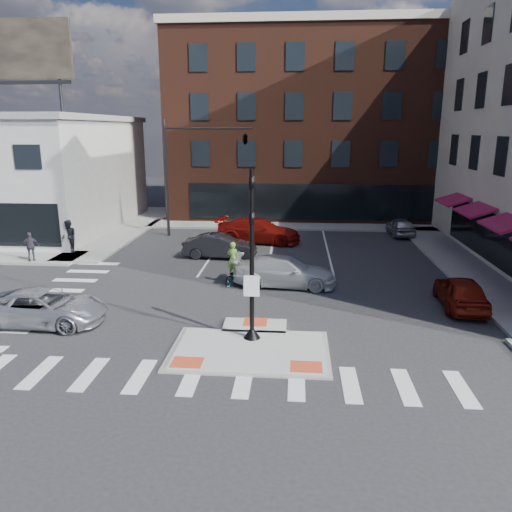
# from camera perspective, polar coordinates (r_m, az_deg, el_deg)

# --- Properties ---
(ground) EXTENTS (120.00, 120.00, 0.00)m
(ground) POSITION_cam_1_polar(r_m,az_deg,el_deg) (17.77, -0.58, -10.19)
(ground) COLOR #28282B
(ground) RESTS_ON ground
(refuge_island) EXTENTS (5.40, 4.65, 0.13)m
(refuge_island) POSITION_cam_1_polar(r_m,az_deg,el_deg) (17.51, -0.66, -10.39)
(refuge_island) COLOR gray
(refuge_island) RESTS_ON ground
(sidewalk_nw) EXTENTS (23.50, 20.50, 0.15)m
(sidewalk_nw) POSITION_cam_1_polar(r_m,az_deg,el_deg) (37.02, -25.02, 1.62)
(sidewalk_nw) COLOR gray
(sidewalk_nw) RESTS_ON ground
(sidewalk_e) EXTENTS (3.00, 24.00, 0.15)m
(sidewalk_e) POSITION_cam_1_polar(r_m,az_deg,el_deg) (28.65, 23.44, -1.63)
(sidewalk_e) COLOR gray
(sidewalk_e) RESTS_ON ground
(sidewalk_n) EXTENTS (26.00, 3.00, 0.15)m
(sidewalk_n) POSITION_cam_1_polar(r_m,az_deg,el_deg) (38.82, 6.80, 3.41)
(sidewalk_n) COLOR gray
(sidewalk_n) RESTS_ON ground
(building_n) EXTENTS (24.40, 18.40, 15.50)m
(building_n) POSITION_cam_1_polar(r_m,az_deg,el_deg) (48.11, 6.66, 14.77)
(building_n) COLOR #4C2417
(building_n) RESTS_ON ground
(building_far_left) EXTENTS (10.00, 12.00, 10.00)m
(building_far_left) POSITION_cam_1_polar(r_m,az_deg,el_deg) (68.35, 0.03, 12.37)
(building_far_left) COLOR slate
(building_far_left) RESTS_ON ground
(building_far_right) EXTENTS (12.00, 12.00, 12.00)m
(building_far_right) POSITION_cam_1_polar(r_m,az_deg,el_deg) (70.51, 11.03, 12.98)
(building_far_right) COLOR brown
(building_far_right) RESTS_ON ground
(signal_pole) EXTENTS (0.60, 0.60, 5.98)m
(signal_pole) POSITION_cam_1_polar(r_m,az_deg,el_deg) (17.30, -0.48, -2.53)
(signal_pole) COLOR black
(signal_pole) RESTS_ON refuge_island
(mast_arm_signal) EXTENTS (6.10, 2.24, 8.00)m
(mast_arm_signal) POSITION_cam_1_polar(r_m,az_deg,el_deg) (34.47, -3.73, 12.38)
(mast_arm_signal) COLOR black
(mast_arm_signal) RESTS_ON ground
(silver_suv) EXTENTS (4.90, 2.29, 1.36)m
(silver_suv) POSITION_cam_1_polar(r_m,az_deg,el_deg) (21.04, -23.15, -5.42)
(silver_suv) COLOR silver
(silver_suv) RESTS_ON ground
(red_sedan) EXTENTS (1.84, 4.12, 1.38)m
(red_sedan) POSITION_cam_1_polar(r_m,az_deg,el_deg) (22.82, 22.36, -3.81)
(red_sedan) COLOR maroon
(red_sedan) RESTS_ON ground
(white_pickup) EXTENTS (5.06, 2.35, 1.43)m
(white_pickup) POSITION_cam_1_polar(r_m,az_deg,el_deg) (24.04, 3.28, -1.76)
(white_pickup) COLOR silver
(white_pickup) RESTS_ON ground
(bg_car_dark) EXTENTS (4.33, 1.77, 1.40)m
(bg_car_dark) POSITION_cam_1_polar(r_m,az_deg,el_deg) (29.27, -4.16, 1.13)
(bg_car_dark) COLOR #232327
(bg_car_dark) RESTS_ON ground
(bg_car_silver) EXTENTS (1.64, 3.79, 1.27)m
(bg_car_silver) POSITION_cam_1_polar(r_m,az_deg,el_deg) (36.89, 16.19, 3.26)
(bg_car_silver) COLOR #B2B6BA
(bg_car_silver) RESTS_ON ground
(bg_car_red) EXTENTS (5.87, 3.19, 1.61)m
(bg_car_red) POSITION_cam_1_polar(r_m,az_deg,el_deg) (33.17, 0.29, 2.93)
(bg_car_red) COLOR maroon
(bg_car_red) RESTS_ON ground
(cyclist) EXTENTS (1.08, 1.76, 2.12)m
(cyclist) POSITION_cam_1_polar(r_m,az_deg,el_deg) (24.22, -2.62, -1.63)
(cyclist) COLOR #3F3F44
(cyclist) RESTS_ON ground
(pedestrian_a) EXTENTS (1.22, 1.18, 1.98)m
(pedestrian_a) POSITION_cam_1_polar(r_m,az_deg,el_deg) (31.78, -20.59, 2.11)
(pedestrian_a) COLOR black
(pedestrian_a) RESTS_ON sidewalk_nw
(pedestrian_b) EXTENTS (1.03, 0.83, 1.64)m
(pedestrian_b) POSITION_cam_1_polar(r_m,az_deg,el_deg) (30.69, -24.41, 1.00)
(pedestrian_b) COLOR #36313C
(pedestrian_b) RESTS_ON sidewalk_nw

